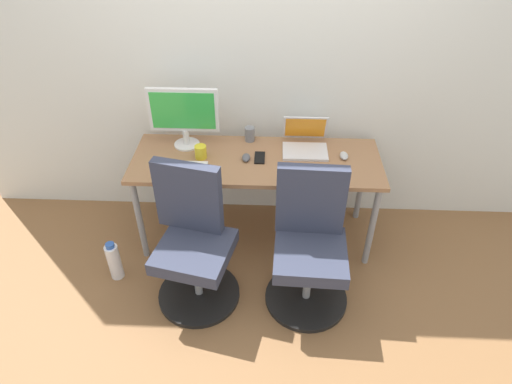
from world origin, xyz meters
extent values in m
plane|color=brown|center=(0.00, 0.00, 0.00)|extent=(5.28, 5.28, 0.00)
cube|color=silver|center=(0.00, 0.38, 1.30)|extent=(4.40, 0.04, 2.60)
cube|color=#996B47|center=(0.00, 0.00, 0.69)|extent=(1.70, 0.60, 0.03)
cylinder|color=gray|center=(-0.80, -0.25, 0.34)|extent=(0.04, 0.04, 0.67)
cylinder|color=gray|center=(0.80, -0.25, 0.34)|extent=(0.04, 0.04, 0.67)
cylinder|color=gray|center=(-0.80, 0.25, 0.34)|extent=(0.04, 0.04, 0.67)
cylinder|color=gray|center=(0.80, 0.25, 0.34)|extent=(0.04, 0.04, 0.67)
cylinder|color=black|center=(-0.36, -0.61, 0.01)|extent=(0.54, 0.54, 0.03)
cylinder|color=gray|center=(-0.36, -0.61, 0.20)|extent=(0.05, 0.05, 0.34)
cube|color=#33384C|center=(-0.36, -0.61, 0.41)|extent=(0.53, 0.53, 0.09)
cube|color=#33384C|center=(-0.40, -0.43, 0.70)|extent=(0.43, 0.16, 0.48)
cylinder|color=black|center=(0.36, -0.61, 0.01)|extent=(0.54, 0.54, 0.03)
cylinder|color=gray|center=(0.36, -0.61, 0.20)|extent=(0.05, 0.05, 0.34)
cube|color=#33384C|center=(0.36, -0.61, 0.41)|extent=(0.46, 0.46, 0.09)
cube|color=#33384C|center=(0.35, -0.42, 0.70)|extent=(0.42, 0.09, 0.48)
cylinder|color=white|center=(-0.95, -0.46, 0.14)|extent=(0.09, 0.09, 0.28)
cylinder|color=#2D59B2|center=(-0.95, -0.46, 0.30)|extent=(0.06, 0.06, 0.03)
cylinder|color=silver|center=(-0.50, 0.16, 0.71)|extent=(0.18, 0.18, 0.01)
cylinder|color=silver|center=(-0.50, 0.16, 0.77)|extent=(0.04, 0.04, 0.11)
cube|color=silver|center=(-0.50, 0.16, 0.98)|extent=(0.48, 0.03, 0.31)
cube|color=green|center=(-0.50, 0.14, 0.98)|extent=(0.43, 0.00, 0.26)
cube|color=silver|center=(0.33, 0.09, 0.71)|extent=(0.31, 0.22, 0.02)
cube|color=silver|center=(0.33, 0.24, 0.82)|extent=(0.31, 0.08, 0.20)
cube|color=orange|center=(0.33, 0.23, 0.82)|extent=(0.28, 0.06, 0.17)
cube|color=silver|center=(-0.49, -0.13, 0.71)|extent=(0.34, 0.12, 0.02)
cube|color=#B7B7B7|center=(0.38, -0.21, 0.71)|extent=(0.34, 0.12, 0.02)
ellipsoid|color=#B7B7B7|center=(0.60, 0.04, 0.72)|extent=(0.06, 0.10, 0.03)
ellipsoid|color=#515156|center=(-0.07, -0.01, 0.72)|extent=(0.06, 0.10, 0.03)
cylinder|color=yellow|center=(-0.38, 0.00, 0.75)|extent=(0.08, 0.08, 0.09)
cylinder|color=slate|center=(-0.06, 0.24, 0.76)|extent=(0.07, 0.07, 0.10)
cube|color=black|center=(0.02, 0.01, 0.71)|extent=(0.07, 0.14, 0.01)
camera|label=1|loc=(0.11, -2.55, 2.39)|focal=31.45mm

